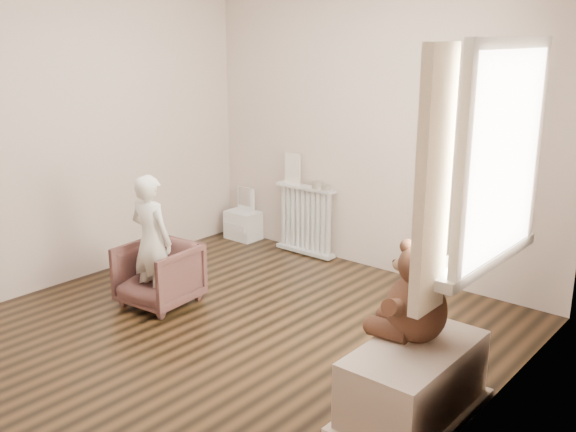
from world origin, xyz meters
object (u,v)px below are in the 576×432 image
Objects in this scene: armchair at (159,275)px; toy_vanity at (243,213)px; plush_cat at (494,227)px; teddy_bear at (417,297)px; radiator at (306,216)px; toy_bench at (414,383)px; child at (152,241)px.

toy_vanity is at bearing 106.49° from armchair.
teddy_bear is at bearing -94.39° from plush_cat.
plush_cat is at bearing -27.01° from radiator.
radiator is 1.21× the size of teddy_bear.
toy_vanity is 3.41m from plush_cat.
toy_vanity is 3.46m from toy_bench.
plush_cat is at bearing 62.55° from teddy_bear.
plush_cat reaches higher than toy_bench.
armchair is 0.30m from child.
teddy_bear is 0.64m from plush_cat.
toy_vanity is 1.79m from armchair.
teddy_bear is (2.25, 0.05, 0.13)m from child.
radiator is 2.67m from plush_cat.
radiator is at bearing -99.98° from child.
teddy_bear reaches higher than armchair.
plush_cat is (2.45, 0.51, 0.75)m from armchair.
child is at bearing -68.49° from toy_vanity.
toy_vanity is 0.52× the size of child.
teddy_bear is at bearing -5.51° from armchair.
toy_vanity is 1.86m from child.
plush_cat is at bearing 6.14° from armchair.
toy_bench is 4.00× the size of plush_cat.
radiator is 2.82m from toy_bench.
toy_bench is at bearing -39.20° from radiator.
teddy_bear reaches higher than toy_bench.
teddy_bear is at bearing 122.95° from toy_bench.
child reaches higher than radiator.
toy_vanity is 2.42× the size of plush_cat.
toy_bench is at bearing 173.53° from child.
radiator is 1.24× the size of armchair.
toy_bench is 0.48m from teddy_bear.
radiator is 1.25× the size of toy_vanity.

